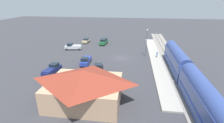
{
  "coord_description": "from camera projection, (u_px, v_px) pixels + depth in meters",
  "views": [
    {
      "loc": [
        -3.57,
        44.24,
        16.4
      ],
      "look_at": [
        1.72,
        5.59,
        1.0
      ],
      "focal_mm": 26.1,
      "sensor_mm": 36.0,
      "label": 1
    }
  ],
  "objects": [
    {
      "name": "ground_plane",
      "position": [
        120.0,
        58.0,
        47.24
      ],
      "size": [
        200.0,
        200.0,
        0.0
      ],
      "primitive_type": "plane",
      "color": "#38383D"
    },
    {
      "name": "railway_track",
      "position": [
        170.0,
        60.0,
        45.44
      ],
      "size": [
        4.8,
        70.0,
        0.3
      ],
      "color": "gray",
      "rests_on": "ground"
    },
    {
      "name": "platform",
      "position": [
        156.0,
        59.0,
        45.93
      ],
      "size": [
        3.2,
        46.0,
        0.3
      ],
      "color": "#A8A399",
      "rests_on": "ground"
    },
    {
      "name": "passenger_train",
      "position": [
        204.0,
        98.0,
        23.45
      ],
      "size": [
        2.93,
        50.16,
        4.98
      ],
      "color": "#33478C",
      "rests_on": "railway_track"
    },
    {
      "name": "station_building",
      "position": [
        84.0,
        86.0,
        26.37
      ],
      "size": [
        12.45,
        9.45,
        5.81
      ],
      "color": "tan",
      "rests_on": "ground"
    },
    {
      "name": "pedestrian_on_platform",
      "position": [
        157.0,
        54.0,
        46.56
      ],
      "size": [
        0.36,
        0.36,
        1.71
      ],
      "color": "#23284C",
      "rests_on": "platform"
    },
    {
      "name": "pickup_silver",
      "position": [
        73.0,
        47.0,
        54.51
      ],
      "size": [
        5.63,
        3.09,
        2.14
      ],
      "color": "silver",
      "rests_on": "ground"
    },
    {
      "name": "pickup_blue",
      "position": [
        86.0,
        60.0,
        42.53
      ],
      "size": [
        2.25,
        5.5,
        2.14
      ],
      "color": "#283D9E",
      "rests_on": "ground"
    },
    {
      "name": "sedan_tan",
      "position": [
        86.0,
        41.0,
        62.82
      ],
      "size": [
        2.0,
        4.56,
        1.74
      ],
      "color": "#C6B284",
      "rests_on": "ground"
    },
    {
      "name": "pickup_black",
      "position": [
        98.0,
        70.0,
        36.92
      ],
      "size": [
        2.35,
        5.53,
        2.14
      ],
      "color": "black",
      "rests_on": "ground"
    },
    {
      "name": "pickup_navy",
      "position": [
        52.0,
        69.0,
        37.27
      ],
      "size": [
        2.6,
        5.6,
        2.14
      ],
      "color": "navy",
      "rests_on": "ground"
    },
    {
      "name": "suv_green",
      "position": [
        104.0,
        41.0,
        60.48
      ],
      "size": [
        2.65,
        5.13,
        2.22
      ],
      "color": "#236638",
      "rests_on": "ground"
    },
    {
      "name": "light_pole_near_platform",
      "position": [
        147.0,
        40.0,
        46.69
      ],
      "size": [
        0.44,
        0.44,
        8.08
      ],
      "color": "#515156",
      "rests_on": "ground"
    }
  ]
}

